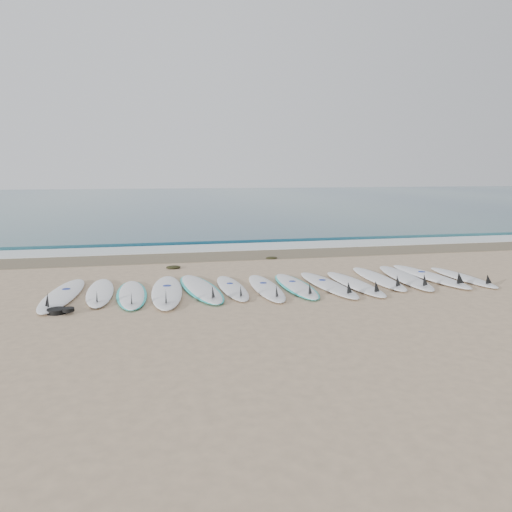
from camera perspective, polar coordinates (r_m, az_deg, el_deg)
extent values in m
plane|color=tan|center=(10.40, 2.59, -3.58)|extent=(120.00, 120.00, 0.00)
cube|color=#215161|center=(42.43, -8.74, 6.37)|extent=(120.00, 55.00, 0.03)
cube|color=brown|center=(14.33, -1.59, 0.12)|extent=(120.00, 1.80, 0.01)
cube|color=silver|center=(15.69, -2.54, 1.00)|extent=(120.00, 1.40, 0.04)
cube|color=#215161|center=(17.15, -3.38, 1.84)|extent=(120.00, 1.00, 0.10)
ellipsoid|color=white|center=(10.29, -21.20, -4.12)|extent=(0.81, 2.80, 0.09)
cone|color=black|center=(9.31, -22.74, -4.61)|extent=(0.26, 0.31, 0.29)
cylinder|color=navy|center=(10.53, -20.87, -3.54)|extent=(0.17, 0.17, 0.01)
ellipsoid|color=white|center=(10.28, -17.39, -3.94)|extent=(0.59, 2.46, 0.08)
cone|color=black|center=(9.38, -17.73, -4.35)|extent=(0.22, 0.27, 0.26)
ellipsoid|color=white|center=(9.96, -14.02, -4.23)|extent=(0.56, 2.39, 0.08)
ellipsoid|color=#1EC3BD|center=(9.96, -14.02, -4.26)|extent=(0.65, 2.41, 0.05)
cone|color=black|center=(9.08, -14.05, -4.67)|extent=(0.21, 0.26, 0.25)
ellipsoid|color=white|center=(10.01, -10.15, -3.97)|extent=(0.74, 2.89, 0.09)
cone|color=black|center=(8.95, -10.26, -4.50)|extent=(0.26, 0.32, 0.31)
cylinder|color=navy|center=(10.26, -10.14, -3.36)|extent=(0.17, 0.17, 0.01)
ellipsoid|color=white|center=(10.18, -6.35, -3.66)|extent=(0.89, 2.73, 0.09)
ellipsoid|color=#1EC3BD|center=(10.18, -6.35, -3.70)|extent=(0.99, 2.76, 0.06)
cone|color=black|center=(9.22, -4.97, -4.05)|extent=(0.26, 0.31, 0.29)
ellipsoid|color=white|center=(10.20, -2.76, -3.62)|extent=(0.55, 2.34, 0.08)
cone|color=black|center=(9.36, -1.76, -3.98)|extent=(0.20, 0.25, 0.25)
cylinder|color=navy|center=(10.41, -3.01, -3.14)|extent=(0.14, 0.14, 0.01)
ellipsoid|color=white|center=(10.19, 1.12, -3.61)|extent=(0.55, 2.51, 0.08)
cone|color=black|center=(9.29, 2.37, -4.00)|extent=(0.21, 0.27, 0.27)
cylinder|color=navy|center=(10.41, 0.83, -3.09)|extent=(0.15, 0.15, 0.01)
ellipsoid|color=white|center=(10.40, 4.55, -3.38)|extent=(0.54, 2.42, 0.08)
ellipsoid|color=#1EC3BD|center=(10.40, 4.55, -3.41)|extent=(0.62, 2.44, 0.06)
cone|color=black|center=(9.55, 6.16, -3.71)|extent=(0.21, 0.26, 0.26)
cylinder|color=navy|center=(10.60, 4.17, -2.89)|extent=(0.14, 0.14, 0.01)
ellipsoid|color=silver|center=(10.55, 8.14, -3.24)|extent=(0.76, 2.64, 0.08)
cone|color=black|center=(9.69, 10.55, -3.54)|extent=(0.24, 0.30, 0.28)
cylinder|color=navy|center=(10.76, 7.58, -2.73)|extent=(0.16, 0.16, 0.01)
ellipsoid|color=white|center=(10.73, 11.14, -3.11)|extent=(0.68, 2.54, 0.08)
cone|color=black|center=(9.91, 13.58, -3.39)|extent=(0.23, 0.28, 0.27)
ellipsoid|color=white|center=(11.36, 13.73, -2.49)|extent=(0.58, 2.56, 0.08)
cone|color=black|center=(10.52, 15.87, -2.73)|extent=(0.22, 0.28, 0.27)
ellipsoid|color=silver|center=(11.61, 16.61, -2.35)|extent=(0.82, 2.75, 0.09)
cone|color=black|center=(10.70, 18.71, -2.60)|extent=(0.26, 0.31, 0.29)
ellipsoid|color=white|center=(11.93, 19.13, -2.16)|extent=(0.81, 2.78, 0.09)
cone|color=black|center=(11.13, 22.22, -2.34)|extent=(0.26, 0.31, 0.29)
cylinder|color=navy|center=(12.13, 18.41, -1.72)|extent=(0.17, 0.17, 0.01)
ellipsoid|color=white|center=(12.10, 22.46, -2.24)|extent=(0.55, 2.31, 0.07)
cone|color=black|center=(11.43, 24.99, -2.39)|extent=(0.20, 0.25, 0.24)
ellipsoid|color=black|center=(12.53, -9.43, -1.26)|extent=(0.36, 0.28, 0.07)
ellipsoid|color=black|center=(13.70, 1.79, -0.22)|extent=(0.32, 0.25, 0.06)
cylinder|color=black|center=(9.17, -21.81, -5.86)|extent=(0.32, 0.32, 0.08)
cylinder|color=black|center=(9.03, -20.67, -5.76)|extent=(0.20, 0.20, 0.06)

